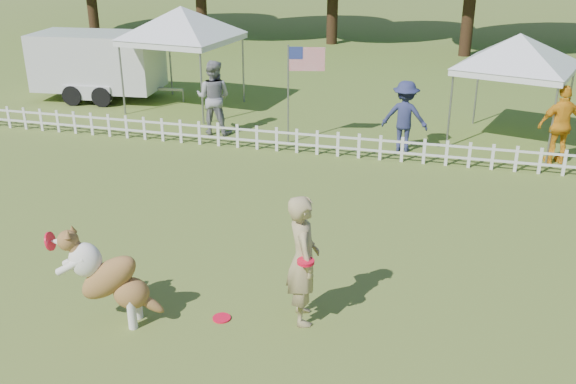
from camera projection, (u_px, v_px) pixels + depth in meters
The scene contains 12 objects.
ground at pixel (226, 314), 9.02m from camera, with size 120.00×120.00×0.00m, color #4A6B22.
picket_fence at pixel (327, 143), 15.15m from camera, with size 22.00×0.08×0.60m, color silver, non-canonical shape.
handler at pixel (303, 260), 8.56m from camera, with size 0.67×0.44×1.85m, color tan.
dog at pixel (110, 278), 8.58m from camera, with size 1.34×0.45×1.39m, color brown, non-canonical shape.
frisbee_on_turf at pixel (222, 318), 8.90m from camera, with size 0.25×0.25×0.02m, color red.
canopy_tent_left at pixel (184, 59), 18.72m from camera, with size 2.80×2.80×2.90m, color white, non-canonical shape.
canopy_tent_right at pixel (513, 90), 15.74m from camera, with size 2.55×2.55×2.64m, color white, non-canonical shape.
cargo_trailer at pixel (98, 65), 19.95m from camera, with size 4.73×2.08×2.08m, color silver, non-canonical shape.
flag_pole at pixel (288, 95), 15.69m from camera, with size 0.94×0.10×2.45m, color gray, non-canonical shape.
spectator_a at pixel (214, 98), 16.54m from camera, with size 0.93×0.73×1.92m, color gray.
spectator_b at pixel (405, 116), 15.29m from camera, with size 1.10×0.63×1.71m, color navy.
spectator_c at pixel (561, 125), 14.44m from camera, with size 1.06×0.44×1.81m, color orange.
Camera 1 is at (2.82, -7.18, 5.05)m, focal length 40.00 mm.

